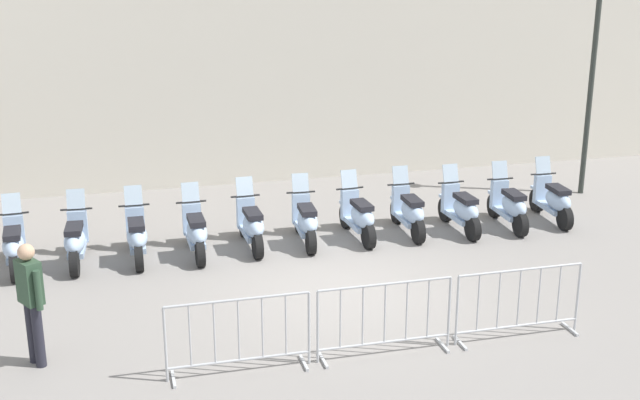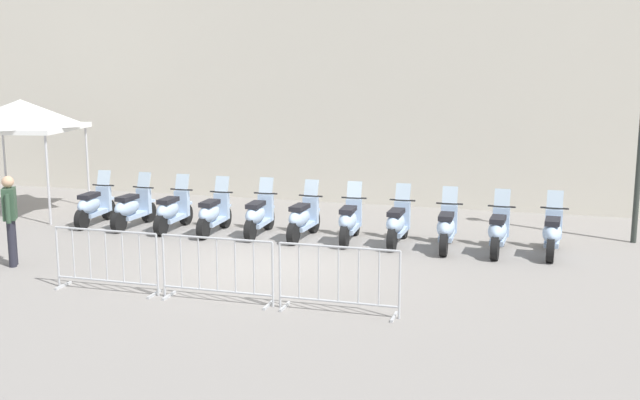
% 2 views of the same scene
% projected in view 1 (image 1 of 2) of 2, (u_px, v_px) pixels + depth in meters
% --- Properties ---
extents(ground_plane, '(120.00, 120.00, 0.00)m').
position_uv_depth(ground_plane, '(338.00, 289.00, 13.51)').
color(ground_plane, gray).
extents(motorcycle_0, '(0.60, 1.72, 1.24)m').
position_uv_depth(motorcycle_0, '(14.00, 246.00, 14.17)').
color(motorcycle_0, black).
rests_on(motorcycle_0, ground).
extents(motorcycle_1, '(0.72, 1.70, 1.24)m').
position_uv_depth(motorcycle_1, '(76.00, 241.00, 14.41)').
color(motorcycle_1, black).
rests_on(motorcycle_1, ground).
extents(motorcycle_2, '(0.66, 1.72, 1.24)m').
position_uv_depth(motorcycle_2, '(137.00, 236.00, 14.64)').
color(motorcycle_2, black).
rests_on(motorcycle_2, ground).
extents(motorcycle_3, '(0.64, 1.72, 1.24)m').
position_uv_depth(motorcycle_3, '(196.00, 232.00, 14.84)').
color(motorcycle_3, black).
rests_on(motorcycle_3, ground).
extents(motorcycle_4, '(0.63, 1.72, 1.24)m').
position_uv_depth(motorcycle_4, '(251.00, 225.00, 15.21)').
color(motorcycle_4, black).
rests_on(motorcycle_4, ground).
extents(motorcycle_5, '(0.72, 1.70, 1.24)m').
position_uv_depth(motorcycle_5, '(306.00, 221.00, 15.44)').
color(motorcycle_5, black).
rests_on(motorcycle_5, ground).
extents(motorcycle_6, '(0.60, 1.72, 1.24)m').
position_uv_depth(motorcycle_6, '(359.00, 217.00, 15.71)').
color(motorcycle_6, black).
rests_on(motorcycle_6, ground).
extents(motorcycle_7, '(0.68, 1.71, 1.24)m').
position_uv_depth(motorcycle_7, '(409.00, 212.00, 15.98)').
color(motorcycle_7, black).
rests_on(motorcycle_7, ground).
extents(motorcycle_8, '(0.63, 1.72, 1.24)m').
position_uv_depth(motorcycle_8, '(461.00, 210.00, 16.12)').
color(motorcycle_8, black).
rests_on(motorcycle_8, ground).
extents(motorcycle_9, '(0.71, 1.71, 1.24)m').
position_uv_depth(motorcycle_9, '(509.00, 206.00, 16.35)').
color(motorcycle_9, black).
rests_on(motorcycle_9, ground).
extents(motorcycle_10, '(0.72, 1.71, 1.24)m').
position_uv_depth(motorcycle_10, '(553.00, 200.00, 16.72)').
color(motorcycle_10, black).
rests_on(motorcycle_10, ground).
extents(barrier_segment_0, '(1.91, 0.76, 1.07)m').
position_uv_depth(barrier_segment_0, '(239.00, 337.00, 10.72)').
color(barrier_segment_0, '#B2B5B7').
rests_on(barrier_segment_0, ground).
extents(barrier_segment_1, '(1.91, 0.76, 1.07)m').
position_uv_depth(barrier_segment_1, '(385.00, 320.00, 11.20)').
color(barrier_segment_1, '#B2B5B7').
rests_on(barrier_segment_1, ground).
extents(barrier_segment_2, '(1.91, 0.76, 1.07)m').
position_uv_depth(barrier_segment_2, '(518.00, 304.00, 11.69)').
color(barrier_segment_2, '#B2B5B7').
rests_on(barrier_segment_2, ground).
extents(street_lamp, '(0.36, 0.36, 5.15)m').
position_uv_depth(street_lamp, '(594.00, 55.00, 17.88)').
color(street_lamp, '#2D332D').
rests_on(street_lamp, ground).
extents(officer_near_row_end, '(0.33, 0.52, 1.73)m').
position_uv_depth(officer_near_row_end, '(31.00, 297.00, 10.81)').
color(officer_near_row_end, '#23232D').
rests_on(officer_near_row_end, ground).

